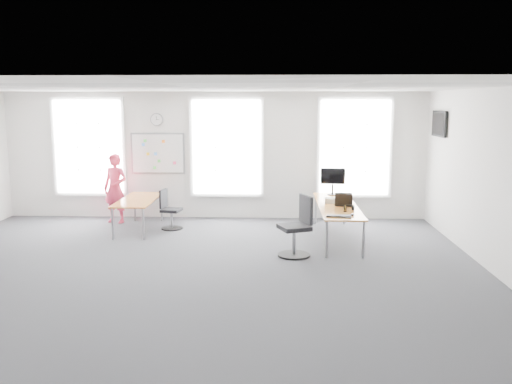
{
  "coord_description": "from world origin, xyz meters",
  "views": [
    {
      "loc": [
        1.48,
        -8.77,
        2.78
      ],
      "look_at": [
        1.1,
        1.2,
        1.1
      ],
      "focal_mm": 38.0,
      "sensor_mm": 36.0,
      "label": 1
    }
  ],
  "objects_px": {
    "headphones": "(349,208)",
    "keyboard": "(339,216)",
    "monitor": "(333,179)",
    "desk_right": "(337,207)",
    "chair_left": "(169,212)",
    "person": "(115,188)",
    "chair_right": "(297,230)",
    "desk_left": "(138,202)"
  },
  "relations": [
    {
      "from": "monitor",
      "to": "desk_left",
      "type": "bearing_deg",
      "value": -169.35
    },
    {
      "from": "chair_left",
      "to": "keyboard",
      "type": "distance_m",
      "value": 3.99
    },
    {
      "from": "desk_left",
      "to": "headphones",
      "type": "bearing_deg",
      "value": -14.94
    },
    {
      "from": "chair_right",
      "to": "person",
      "type": "bearing_deg",
      "value": -144.52
    },
    {
      "from": "person",
      "to": "keyboard",
      "type": "xyz_separation_m",
      "value": [
        4.84,
        -2.51,
        -0.08
      ]
    },
    {
      "from": "headphones",
      "to": "desk_left",
      "type": "bearing_deg",
      "value": 157.36
    },
    {
      "from": "person",
      "to": "monitor",
      "type": "distance_m",
      "value": 4.97
    },
    {
      "from": "keyboard",
      "to": "desk_right",
      "type": "bearing_deg",
      "value": 98.69
    },
    {
      "from": "desk_right",
      "to": "monitor",
      "type": "bearing_deg",
      "value": 88.8
    },
    {
      "from": "chair_left",
      "to": "headphones",
      "type": "bearing_deg",
      "value": -97.33
    },
    {
      "from": "desk_left",
      "to": "headphones",
      "type": "xyz_separation_m",
      "value": [
        4.38,
        -1.17,
        0.13
      ]
    },
    {
      "from": "monitor",
      "to": "chair_left",
      "type": "bearing_deg",
      "value": -169.95
    },
    {
      "from": "desk_right",
      "to": "headphones",
      "type": "distance_m",
      "value": 0.59
    },
    {
      "from": "desk_right",
      "to": "chair_right",
      "type": "xyz_separation_m",
      "value": [
        -0.85,
        -1.27,
        -0.18
      ]
    },
    {
      "from": "chair_right",
      "to": "keyboard",
      "type": "xyz_separation_m",
      "value": [
        0.75,
        0.08,
        0.23
      ]
    },
    {
      "from": "headphones",
      "to": "keyboard",
      "type": "bearing_deg",
      "value": -119.75
    },
    {
      "from": "chair_right",
      "to": "monitor",
      "type": "height_order",
      "value": "monitor"
    },
    {
      "from": "desk_right",
      "to": "headphones",
      "type": "relative_size",
      "value": 14.88
    },
    {
      "from": "desk_right",
      "to": "keyboard",
      "type": "height_order",
      "value": "keyboard"
    },
    {
      "from": "chair_left",
      "to": "monitor",
      "type": "xyz_separation_m",
      "value": [
        3.6,
        0.44,
        0.69
      ]
    },
    {
      "from": "person",
      "to": "headphones",
      "type": "relative_size",
      "value": 8.16
    },
    {
      "from": "keyboard",
      "to": "monitor",
      "type": "distance_m",
      "value": 2.39
    },
    {
      "from": "chair_right",
      "to": "chair_left",
      "type": "height_order",
      "value": "chair_right"
    },
    {
      "from": "desk_left",
      "to": "person",
      "type": "bearing_deg",
      "value": 134.88
    },
    {
      "from": "person",
      "to": "monitor",
      "type": "height_order",
      "value": "person"
    },
    {
      "from": "desk_right",
      "to": "desk_left",
      "type": "distance_m",
      "value": 4.27
    },
    {
      "from": "chair_left",
      "to": "headphones",
      "type": "distance_m",
      "value": 3.97
    },
    {
      "from": "chair_left",
      "to": "keyboard",
      "type": "relative_size",
      "value": 1.98
    },
    {
      "from": "desk_left",
      "to": "headphones",
      "type": "relative_size",
      "value": 9.6
    },
    {
      "from": "chair_right",
      "to": "monitor",
      "type": "bearing_deg",
      "value": 138.23
    },
    {
      "from": "desk_right",
      "to": "desk_left",
      "type": "xyz_separation_m",
      "value": [
        -4.22,
        0.62,
        -0.03
      ]
    },
    {
      "from": "desk_right",
      "to": "headphones",
      "type": "xyz_separation_m",
      "value": [
        0.16,
        -0.55,
        0.1
      ]
    },
    {
      "from": "desk_left",
      "to": "headphones",
      "type": "distance_m",
      "value": 4.54
    },
    {
      "from": "keyboard",
      "to": "chair_left",
      "type": "bearing_deg",
      "value": 164.36
    },
    {
      "from": "desk_left",
      "to": "monitor",
      "type": "distance_m",
      "value": 4.31
    },
    {
      "from": "chair_right",
      "to": "headphones",
      "type": "relative_size",
      "value": 5.65
    },
    {
      "from": "chair_right",
      "to": "chair_left",
      "type": "xyz_separation_m",
      "value": [
        -2.73,
        2.0,
        -0.1
      ]
    },
    {
      "from": "headphones",
      "to": "monitor",
      "type": "bearing_deg",
      "value": 86.76
    },
    {
      "from": "chair_left",
      "to": "keyboard",
      "type": "height_order",
      "value": "chair_left"
    },
    {
      "from": "desk_left",
      "to": "person",
      "type": "xyz_separation_m",
      "value": [
        -0.71,
        0.71,
        0.17
      ]
    },
    {
      "from": "chair_right",
      "to": "headphones",
      "type": "bearing_deg",
      "value": 103.08
    },
    {
      "from": "chair_right",
      "to": "headphones",
      "type": "xyz_separation_m",
      "value": [
        1.01,
        0.71,
        0.28
      ]
    }
  ]
}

